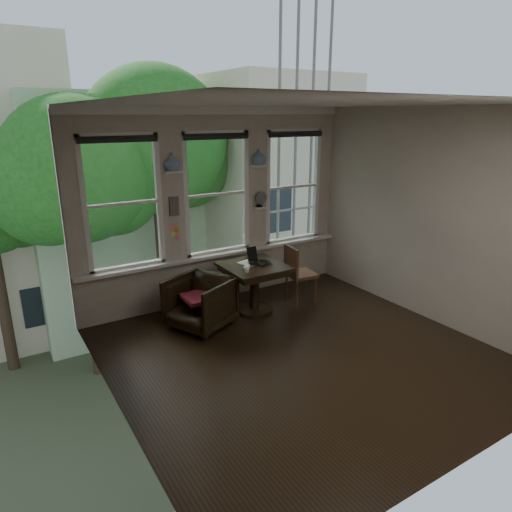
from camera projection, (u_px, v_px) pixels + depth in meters
ground at (300, 354)px, 5.74m from camera, size 4.50×4.50×0.00m
ceiling at (309, 103)px, 4.84m from camera, size 4.50×4.50×0.00m
wall_back at (216, 207)px, 7.12m from camera, size 4.50×0.00×4.50m
wall_front at (485, 305)px, 3.47m from camera, size 4.50×0.00×4.50m
wall_left at (108, 273)px, 4.16m from camera, size 0.00×4.50×4.50m
wall_right at (431, 217)px, 6.42m from camera, size 0.00×4.50×4.50m
window_left at (122, 203)px, 6.33m from camera, size 1.10×0.12×1.90m
window_center at (216, 194)px, 7.06m from camera, size 1.10×0.12×1.90m
window_right at (292, 187)px, 7.78m from camera, size 1.10×0.12×1.90m
shelf_left at (173, 172)px, 6.49m from camera, size 0.26×0.16×0.03m
shelf_right at (259, 166)px, 7.22m from camera, size 0.26×0.16×0.03m
intercom at (174, 206)px, 6.66m from camera, size 0.14×0.06×0.28m
sticky_notes at (175, 229)px, 6.77m from camera, size 0.16×0.01×0.24m
desk_fan at (259, 202)px, 7.37m from camera, size 0.20×0.20×0.24m
vase_left at (172, 162)px, 6.45m from camera, size 0.24×0.24×0.25m
vase_right at (259, 157)px, 7.18m from camera, size 0.24×0.24×0.25m
table at (254, 289)px, 6.86m from camera, size 0.90×0.90×0.75m
armchair_left at (200, 303)px, 6.37m from camera, size 1.06×1.05×0.73m
cushion_red at (200, 297)px, 6.34m from camera, size 0.45×0.45×0.06m
side_chair_right at (301, 274)px, 7.24m from camera, size 0.47×0.47×0.92m
laptop at (261, 264)px, 6.73m from camera, size 0.38×0.29×0.03m
mug at (247, 270)px, 6.42m from camera, size 0.10×0.10×0.09m
drinking_glass at (263, 264)px, 6.66m from camera, size 0.13×0.13×0.09m
tablet at (252, 254)px, 6.90m from camera, size 0.16×0.08×0.22m
papers at (249, 263)px, 6.83m from camera, size 0.30×0.35×0.00m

